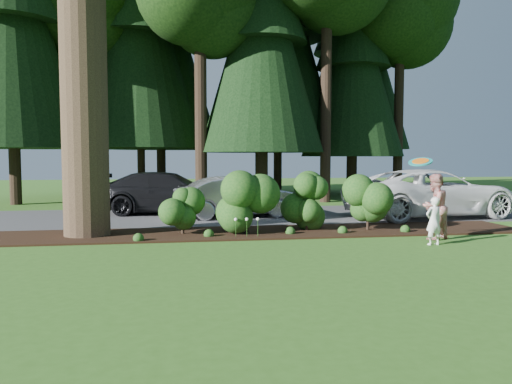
{
  "coord_description": "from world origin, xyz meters",
  "views": [
    {
      "loc": [
        -2.15,
        -10.79,
        2.19
      ],
      "look_at": [
        -0.16,
        1.72,
        1.3
      ],
      "focal_mm": 35.0,
      "sensor_mm": 36.0,
      "label": 1
    }
  ],
  "objects_px": {
    "car_dark_suv": "(169,193)",
    "child": "(434,221)",
    "car_silver_wagon": "(237,197)",
    "frisbee": "(420,162)",
    "car_white_suv": "(431,193)",
    "adult": "(434,207)"
  },
  "relations": [
    {
      "from": "car_silver_wagon",
      "to": "frisbee",
      "type": "xyz_separation_m",
      "value": [
        3.76,
        -6.3,
        1.32
      ]
    },
    {
      "from": "car_silver_wagon",
      "to": "car_white_suv",
      "type": "distance_m",
      "value": 6.99
    },
    {
      "from": "car_white_suv",
      "to": "adult",
      "type": "bearing_deg",
      "value": 144.94
    },
    {
      "from": "car_white_suv",
      "to": "car_dark_suv",
      "type": "distance_m",
      "value": 9.73
    },
    {
      "from": "adult",
      "to": "frisbee",
      "type": "relative_size",
      "value": 2.94
    },
    {
      "from": "car_white_suv",
      "to": "car_silver_wagon",
      "type": "bearing_deg",
      "value": 73.77
    },
    {
      "from": "car_dark_suv",
      "to": "frisbee",
      "type": "relative_size",
      "value": 9.17
    },
    {
      "from": "car_dark_suv",
      "to": "frisbee",
      "type": "xyz_separation_m",
      "value": [
        6.21,
        -7.89,
        1.26
      ]
    },
    {
      "from": "child",
      "to": "frisbee",
      "type": "distance_m",
      "value": 1.53
    },
    {
      "from": "car_dark_suv",
      "to": "child",
      "type": "distance_m",
      "value": 10.28
    },
    {
      "from": "adult",
      "to": "car_white_suv",
      "type": "bearing_deg",
      "value": -143.38
    },
    {
      "from": "car_silver_wagon",
      "to": "car_dark_suv",
      "type": "distance_m",
      "value": 2.93
    },
    {
      "from": "car_white_suv",
      "to": "frisbee",
      "type": "relative_size",
      "value": 10.41
    },
    {
      "from": "car_white_suv",
      "to": "car_dark_suv",
      "type": "bearing_deg",
      "value": 66.64
    },
    {
      "from": "car_white_suv",
      "to": "frisbee",
      "type": "xyz_separation_m",
      "value": [
        -3.15,
        -5.24,
        1.19
      ]
    },
    {
      "from": "car_silver_wagon",
      "to": "frisbee",
      "type": "distance_m",
      "value": 7.45
    },
    {
      "from": "frisbee",
      "to": "car_white_suv",
      "type": "bearing_deg",
      "value": 58.97
    },
    {
      "from": "car_silver_wagon",
      "to": "car_white_suv",
      "type": "relative_size",
      "value": 0.71
    },
    {
      "from": "car_dark_suv",
      "to": "child",
      "type": "xyz_separation_m",
      "value": [
        6.62,
        -7.86,
        -0.22
      ]
    },
    {
      "from": "car_silver_wagon",
      "to": "child",
      "type": "relative_size",
      "value": 3.67
    },
    {
      "from": "car_white_suv",
      "to": "child",
      "type": "bearing_deg",
      "value": 144.64
    },
    {
      "from": "car_dark_suv",
      "to": "adult",
      "type": "relative_size",
      "value": 3.12
    }
  ]
}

